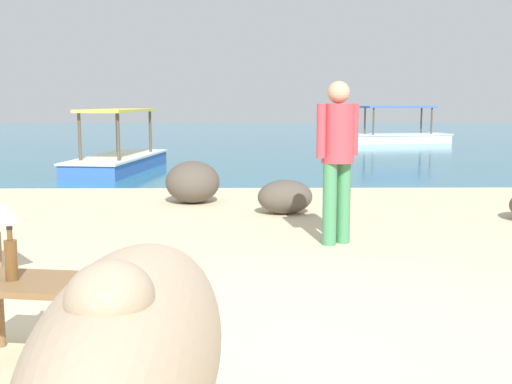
% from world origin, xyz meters
% --- Properties ---
extents(sand_beach, '(18.00, 14.00, 0.04)m').
position_xyz_m(sand_beach, '(0.00, 0.00, 0.02)').
color(sand_beach, beige).
rests_on(sand_beach, ground).
extents(water_surface, '(60.00, 36.00, 0.03)m').
position_xyz_m(water_surface, '(0.00, 22.00, 0.00)').
color(water_surface, teal).
rests_on(water_surface, ground).
extents(cow, '(0.56, 1.79, 1.02)m').
position_xyz_m(cow, '(-0.62, -1.54, 0.71)').
color(cow, tan).
rests_on(cow, sand_beach).
extents(low_bench_table, '(0.82, 0.55, 0.46)m').
position_xyz_m(low_bench_table, '(-1.41, 0.00, 0.42)').
color(low_bench_table, brown).
rests_on(low_bench_table, sand_beach).
extents(bottle, '(0.07, 0.07, 0.30)m').
position_xyz_m(bottle, '(-1.55, 0.01, 0.62)').
color(bottle, brown).
rests_on(bottle, low_bench_table).
extents(person_standing, '(0.44, 0.32, 1.62)m').
position_xyz_m(person_standing, '(0.62, 2.88, 0.99)').
color(person_standing, '#428956').
rests_on(person_standing, sand_beach).
extents(shore_rock_large, '(1.05, 1.05, 0.59)m').
position_xyz_m(shore_rock_large, '(-1.05, 5.48, 0.34)').
color(shore_rock_large, brown).
rests_on(shore_rock_large, sand_beach).
extents(shore_rock_medium, '(0.79, 0.66, 0.43)m').
position_xyz_m(shore_rock_medium, '(0.21, 4.59, 0.26)').
color(shore_rock_medium, brown).
rests_on(shore_rock_medium, sand_beach).
extents(boat_white, '(3.83, 1.86, 1.29)m').
position_xyz_m(boat_white, '(5.02, 18.72, 0.29)').
color(boat_white, white).
rests_on(boat_white, water_surface).
extents(boat_blue, '(1.63, 3.79, 1.29)m').
position_xyz_m(boat_blue, '(-2.98, 9.89, 0.29)').
color(boat_blue, '#3866B7').
rests_on(boat_blue, water_surface).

